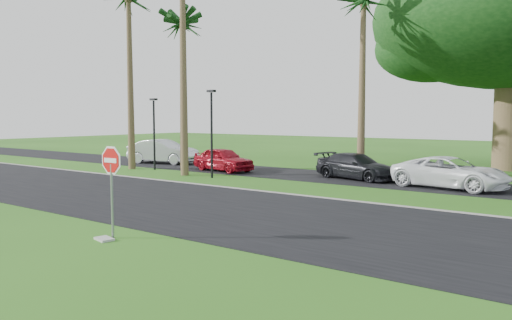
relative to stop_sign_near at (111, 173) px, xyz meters
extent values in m
plane|color=#275916|center=(-0.50, 3.00, -1.77)|extent=(120.00, 120.00, 0.00)
cube|color=black|center=(-0.50, 5.00, -1.76)|extent=(120.00, 8.00, 0.02)
cube|color=black|center=(-0.50, 15.50, -1.76)|extent=(120.00, 5.00, 0.02)
cube|color=gray|center=(-0.50, 9.05, -1.74)|extent=(120.00, 0.12, 0.06)
cylinder|color=gray|center=(0.00, 0.00, -0.77)|extent=(0.07, 0.07, 2.00)
cylinder|color=white|center=(0.00, 0.00, 0.33)|extent=(1.05, 0.02, 1.05)
cylinder|color=red|center=(0.00, 0.00, 0.33)|extent=(0.90, 0.02, 0.90)
cube|color=white|center=(0.00, 0.00, 0.33)|extent=(0.50, 0.02, 0.12)
cone|color=brown|center=(-13.50, 12.00, 3.48)|extent=(0.44, 0.44, 10.50)
cone|color=brown|center=(-11.00, 14.00, 2.73)|extent=(0.44, 0.44, 9.00)
cone|color=brown|center=(-8.50, 11.50, 3.98)|extent=(0.44, 0.44, 11.50)
cone|color=brown|center=(-0.50, 17.00, 2.98)|extent=(0.44, 0.44, 9.50)
cylinder|color=brown|center=(5.50, 25.00, 1.23)|extent=(1.80, 1.80, 6.00)
cylinder|color=black|center=(-12.00, 12.50, 0.33)|extent=(0.12, 0.12, 4.20)
cube|color=black|center=(-12.00, 12.50, 2.51)|extent=(0.45, 0.25, 0.12)
cylinder|color=black|center=(-6.50, 11.50, 0.48)|extent=(0.12, 0.12, 4.50)
cube|color=black|center=(-6.50, 11.50, 2.81)|extent=(0.45, 0.25, 0.12)
imported|color=silver|center=(-14.49, 15.56, -0.96)|extent=(5.21, 2.74, 1.63)
imported|color=#A30D1C|center=(-8.05, 14.30, -1.08)|extent=(4.30, 2.24, 1.40)
imported|color=black|center=(-0.06, 15.46, -1.11)|extent=(4.85, 2.82, 1.32)
imported|color=white|center=(4.82, 14.89, -1.07)|extent=(5.37, 3.03, 1.42)
cube|color=#A6A69E|center=(-0.01, -0.28, -1.74)|extent=(0.61, 0.46, 0.06)
camera|label=1|loc=(10.86, -8.39, 1.50)|focal=35.00mm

